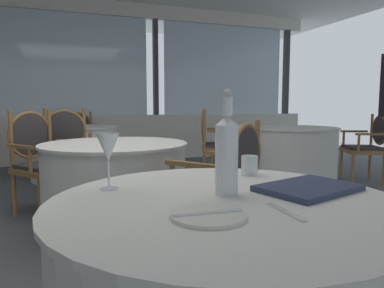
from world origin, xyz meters
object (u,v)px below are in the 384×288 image
dining_chair_0_1 (213,139)px  dining_chair_2_1 (39,154)px  water_bottle (227,152)px  water_tumbler (249,165)px  dining_chair_1_0 (79,134)px  side_plate (208,215)px  dining_chair_2_0 (227,181)px  wine_glass (108,149)px  dining_chair_0_0 (369,143)px  dining_chair_1_1 (67,145)px  menu_book (308,188)px

dining_chair_0_1 → dining_chair_2_1: (-2.14, -0.84, -0.01)m
water_bottle → water_tumbler: (0.23, 0.26, -0.10)m
water_tumbler → dining_chair_1_0: dining_chair_1_0 is taller
side_plate → dining_chair_2_0: bearing=62.4°
wine_glass → dining_chair_1_0: wine_glass is taller
dining_chair_0_0 → dining_chair_1_1: size_ratio=0.91×
side_plate → dining_chair_1_0: dining_chair_1_0 is taller
dining_chair_1_1 → dining_chair_2_0: bearing=-151.1°
dining_chair_0_0 → dining_chair_0_1: size_ratio=0.93×
side_plate → water_bottle: size_ratio=0.59×
dining_chair_0_1 → menu_book: bearing=-86.0°
side_plate → dining_chair_0_1: 3.94m
water_bottle → dining_chair_2_1: water_bottle is taller
menu_book → dining_chair_1_1: bearing=86.6°
water_bottle → dining_chair_1_1: size_ratio=0.35×
water_bottle → menu_book: (0.29, -0.05, -0.13)m
menu_book → dining_chair_0_1: dining_chair_0_1 is taller
wine_glass → dining_chair_0_1: dining_chair_0_1 is taller
menu_book → water_tumbler: bearing=83.0°
water_bottle → dining_chair_2_0: size_ratio=0.37×
water_bottle → dining_chair_0_0: 4.28m
dining_chair_0_0 → dining_chair_2_1: bearing=22.7°
wine_glass → dining_chair_0_1: bearing=61.2°
side_plate → menu_book: 0.46m
water_bottle → dining_chair_1_0: bearing=93.0°
water_bottle → dining_chair_1_1: water_bottle is taller
side_plate → menu_book: (0.43, 0.15, 0.01)m
water_tumbler → dining_chair_2_0: size_ratio=0.09×
dining_chair_1_0 → wine_glass: bearing=4.7°
dining_chair_2_0 → water_tumbler: bearing=125.0°
water_bottle → dining_chair_2_0: water_bottle is taller
water_tumbler → wine_glass: bearing=-174.1°
menu_book → dining_chair_1_1: (-0.76, 3.22, -0.16)m
menu_book → dining_chair_1_0: 5.31m
wine_glass → menu_book: wine_glass is taller
dining_chair_0_1 → dining_chair_1_0: size_ratio=1.06×
wine_glass → dining_chair_1_0: bearing=89.1°
dining_chair_0_1 → dining_chair_1_1: dining_chair_1_1 is taller
side_plate → dining_chair_2_0: (0.61, 1.18, -0.19)m
water_bottle → wine_glass: size_ratio=1.75×
dining_chair_2_0 → dining_chair_2_1: 2.00m
water_tumbler → dining_chair_0_1: 3.37m
side_plate → dining_chair_2_1: 2.84m
dining_chair_2_0 → dining_chair_2_1: bearing=0.0°
menu_book → dining_chair_2_0: 1.06m
side_plate → dining_chair_2_1: bearing=101.9°
dining_chair_1_0 → dining_chair_2_0: size_ratio=0.99×
side_plate → dining_chair_0_1: size_ratio=0.21×
menu_book → dining_chair_1_1: dining_chair_1_1 is taller
wine_glass → dining_chair_2_0: bearing=43.1°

